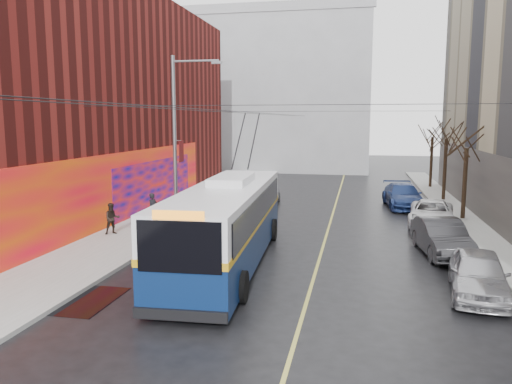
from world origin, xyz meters
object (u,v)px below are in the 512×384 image
tree_mid (447,128)px  pedestrian_a (153,209)px  parked_car_a (479,274)px  parked_car_b (442,237)px  trolleybus (227,222)px  pedestrian_b (112,219)px  parked_car_d (403,196)px  tree_far (433,128)px  following_car (267,194)px  parked_car_c (431,213)px  streetlight_pole (178,139)px  tree_near (468,134)px

tree_mid → pedestrian_a: size_ratio=3.87×
parked_car_a → parked_car_b: (-0.40, 5.08, 0.03)m
parked_car_b → trolleybus: bearing=-167.5°
parked_car_a → pedestrian_b: pedestrian_b is taller
parked_car_b → parked_car_d: bearing=85.9°
trolleybus → tree_far: bearing=63.1°
following_car → pedestrian_a: bearing=-123.6°
trolleybus → pedestrian_b: 7.62m
parked_car_c → following_car: bearing=160.7°
tree_far → tree_mid: bearing=-90.0°
streetlight_pole → parked_car_d: bearing=39.0°
parked_car_b → pedestrian_a: 14.72m
parked_car_b → parked_car_d: parked_car_d is taller
tree_mid → parked_car_d: size_ratio=1.23×
streetlight_pole → parked_car_b: size_ratio=1.90×
trolleybus → pedestrian_b: (-6.81, 3.34, -0.78)m
trolleybus → pedestrian_a: bearing=131.1°
streetlight_pole → pedestrian_a: 4.25m
streetlight_pole → tree_far: (15.14, 20.00, 0.30)m
pedestrian_b → parked_car_a: bearing=-57.0°
parked_car_c → pedestrian_a: size_ratio=2.91×
tree_near → parked_car_c: 5.11m
tree_far → pedestrian_a: tree_far is taller
tree_near → tree_mid: tree_mid is taller
parked_car_c → tree_far: bearing=90.5°
trolleybus → following_car: trolleybus is taller
following_car → pedestrian_a: pedestrian_a is taller
streetlight_pole → parked_car_c: streetlight_pole is taller
streetlight_pole → tree_far: streetlight_pole is taller
tree_near → parked_car_d: 6.42m
trolleybus → following_car: 14.60m
parked_car_b → parked_car_c: 6.21m
tree_mid → pedestrian_b: tree_mid is taller
parked_car_b → pedestrian_b: size_ratio=3.03×
tree_far → streetlight_pole: bearing=-127.1°
parked_car_a → pedestrian_a: pedestrian_a is taller
parked_car_d → trolleybus: bearing=-123.9°
parked_car_b → tree_far: bearing=76.6°
parked_car_d → following_car: size_ratio=1.28×
trolleybus → parked_car_a: (9.13, -1.94, -0.96)m
tree_far → trolleybus: size_ratio=0.50×
tree_near → parked_car_c: tree_near is taller
streetlight_pole → pedestrian_a: bearing=160.4°
tree_far → parked_car_c: (-2.00, -15.95, -4.44)m
tree_mid → pedestrian_a: bearing=-143.7°
parked_car_a → pedestrian_a: bearing=159.6°
parked_car_a → parked_car_d: bearing=101.0°
parked_car_a → trolleybus: bearing=175.4°
following_car → parked_car_d: bearing=-1.7°
parked_car_a → pedestrian_a: 16.80m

